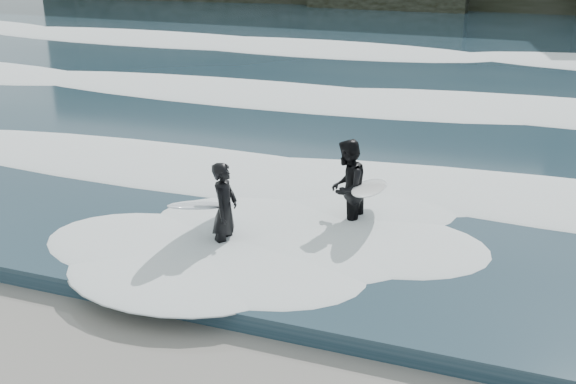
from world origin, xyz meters
name	(u,v)px	position (x,y,z in m)	size (l,w,h in m)	color
sea	(497,47)	(0.00, 29.00, 0.15)	(90.00, 52.00, 0.30)	#203744
foam_near	(400,180)	(0.00, 9.00, 0.40)	(60.00, 3.20, 0.20)	white
foam_mid	(453,104)	(0.00, 16.00, 0.42)	(60.00, 4.00, 0.24)	white
foam_far	(488,54)	(0.00, 25.00, 0.45)	(60.00, 4.80, 0.30)	white
surfer_left	(219,209)	(-2.26, 5.20, 0.85)	(0.95, 2.26, 1.68)	black
surfer_right	(349,188)	(-0.46, 6.82, 0.90)	(1.14, 2.05, 1.80)	black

